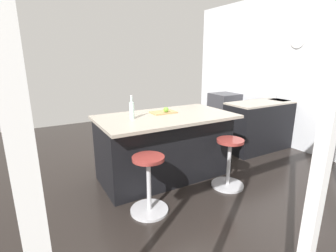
{
  "coord_description": "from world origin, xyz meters",
  "views": [
    {
      "loc": [
        1.59,
        3.18,
        1.72
      ],
      "look_at": [
        -0.09,
        0.24,
        0.8
      ],
      "focal_mm": 26.79,
      "sensor_mm": 36.0,
      "label": 1
    }
  ],
  "objects_px": {
    "oven_range": "(224,112)",
    "stool_middle": "(149,186)",
    "water_bottle": "(132,110)",
    "apple_green": "(166,110)",
    "kitchen_island": "(165,146)",
    "cutting_board": "(163,112)",
    "stool_by_window": "(229,165)"
  },
  "relations": [
    {
      "from": "kitchen_island",
      "to": "stool_by_window",
      "type": "xyz_separation_m",
      "value": [
        -0.6,
        0.71,
        -0.16
      ]
    },
    {
      "from": "stool_middle",
      "to": "water_bottle",
      "type": "distance_m",
      "value": 1.04
    },
    {
      "from": "oven_range",
      "to": "kitchen_island",
      "type": "height_order",
      "value": "kitchen_island"
    },
    {
      "from": "oven_range",
      "to": "stool_by_window",
      "type": "bearing_deg",
      "value": 49.37
    },
    {
      "from": "kitchen_island",
      "to": "cutting_board",
      "type": "relative_size",
      "value": 5.3
    },
    {
      "from": "kitchen_island",
      "to": "cutting_board",
      "type": "bearing_deg",
      "value": -110.26
    },
    {
      "from": "kitchen_island",
      "to": "stool_middle",
      "type": "height_order",
      "value": "kitchen_island"
    },
    {
      "from": "kitchen_island",
      "to": "apple_green",
      "type": "relative_size",
      "value": 24.72
    },
    {
      "from": "apple_green",
      "to": "oven_range",
      "type": "bearing_deg",
      "value": -149.64
    },
    {
      "from": "water_bottle",
      "to": "kitchen_island",
      "type": "bearing_deg",
      "value": 179.42
    },
    {
      "from": "stool_by_window",
      "to": "water_bottle",
      "type": "height_order",
      "value": "water_bottle"
    },
    {
      "from": "oven_range",
      "to": "kitchen_island",
      "type": "distance_m",
      "value": 2.89
    },
    {
      "from": "oven_range",
      "to": "kitchen_island",
      "type": "xyz_separation_m",
      "value": [
        2.48,
        1.48,
        0.03
      ]
    },
    {
      "from": "stool_middle",
      "to": "oven_range",
      "type": "bearing_deg",
      "value": -144.56
    },
    {
      "from": "stool_middle",
      "to": "cutting_board",
      "type": "height_order",
      "value": "cutting_board"
    },
    {
      "from": "stool_by_window",
      "to": "stool_middle",
      "type": "height_order",
      "value": "same"
    },
    {
      "from": "oven_range",
      "to": "apple_green",
      "type": "xyz_separation_m",
      "value": [
        2.43,
        1.42,
        0.55
      ]
    },
    {
      "from": "stool_by_window",
      "to": "cutting_board",
      "type": "bearing_deg",
      "value": -56.27
    },
    {
      "from": "stool_middle",
      "to": "water_bottle",
      "type": "xyz_separation_m",
      "value": [
        -0.11,
        -0.72,
        0.74
      ]
    },
    {
      "from": "oven_range",
      "to": "stool_middle",
      "type": "xyz_separation_m",
      "value": [
        3.08,
        2.2,
        -0.13
      ]
    },
    {
      "from": "stool_middle",
      "to": "water_bottle",
      "type": "bearing_deg",
      "value": -98.87
    },
    {
      "from": "stool_by_window",
      "to": "water_bottle",
      "type": "xyz_separation_m",
      "value": [
        1.09,
        -0.72,
        0.74
      ]
    },
    {
      "from": "kitchen_island",
      "to": "apple_green",
      "type": "xyz_separation_m",
      "value": [
        -0.06,
        -0.06,
        0.52
      ]
    },
    {
      "from": "stool_middle",
      "to": "cutting_board",
      "type": "xyz_separation_m",
      "value": [
        -0.65,
        -0.83,
        0.63
      ]
    },
    {
      "from": "stool_by_window",
      "to": "apple_green",
      "type": "height_order",
      "value": "apple_green"
    },
    {
      "from": "apple_green",
      "to": "water_bottle",
      "type": "bearing_deg",
      "value": 6.01
    },
    {
      "from": "apple_green",
      "to": "kitchen_island",
      "type": "bearing_deg",
      "value": 47.49
    },
    {
      "from": "oven_range",
      "to": "stool_middle",
      "type": "height_order",
      "value": "oven_range"
    },
    {
      "from": "oven_range",
      "to": "stool_middle",
      "type": "distance_m",
      "value": 3.79
    },
    {
      "from": "oven_range",
      "to": "water_bottle",
      "type": "relative_size",
      "value": 2.87
    },
    {
      "from": "kitchen_island",
      "to": "stool_middle",
      "type": "xyz_separation_m",
      "value": [
        0.6,
        0.71,
        -0.16
      ]
    },
    {
      "from": "stool_by_window",
      "to": "kitchen_island",
      "type": "bearing_deg",
      "value": -49.85
    }
  ]
}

